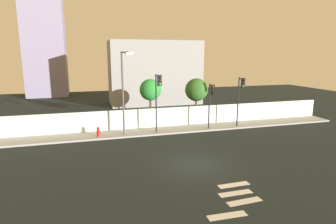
% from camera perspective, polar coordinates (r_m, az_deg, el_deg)
% --- Properties ---
extents(ground_plane, '(80.00, 80.00, 0.00)m').
position_cam_1_polar(ground_plane, '(18.17, 5.66, -10.72)').
color(ground_plane, black).
extents(sidewalk, '(36.00, 2.40, 0.15)m').
position_cam_1_polar(sidewalk, '(25.53, -1.14, -3.85)').
color(sidewalk, '#999999').
rests_on(sidewalk, ground).
extents(perimeter_wall, '(36.00, 0.18, 1.80)m').
position_cam_1_polar(perimeter_wall, '(26.51, -1.87, -1.10)').
color(perimeter_wall, silver).
rests_on(perimeter_wall, sidewalk).
extents(crosswalk_marking, '(3.56, 3.03, 0.01)m').
position_cam_1_polar(crosswalk_marking, '(14.62, 13.74, -16.84)').
color(crosswalk_marking, silver).
rests_on(crosswalk_marking, ground).
extents(traffic_light_left, '(0.43, 1.27, 4.21)m').
position_cam_1_polar(traffic_light_left, '(25.15, 8.87, 3.14)').
color(traffic_light_left, black).
rests_on(traffic_light_left, sidewalk).
extents(traffic_light_center, '(0.35, 1.34, 5.16)m').
position_cam_1_polar(traffic_light_center, '(23.45, -2.11, 4.26)').
color(traffic_light_center, black).
rests_on(traffic_light_center, sidewalk).
extents(traffic_light_right, '(0.38, 1.19, 4.72)m').
position_cam_1_polar(traffic_light_right, '(26.58, 14.76, 4.10)').
color(traffic_light_right, black).
rests_on(traffic_light_right, sidewalk).
extents(street_lamp_curbside, '(0.80, 1.78, 7.04)m').
position_cam_1_polar(street_lamp_curbside, '(23.43, -9.13, 5.07)').
color(street_lamp_curbside, '#4C4C51').
rests_on(street_lamp_curbside, sidewalk).
extents(fire_hydrant, '(0.44, 0.26, 0.84)m').
position_cam_1_polar(fire_hydrant, '(24.08, -14.22, -3.88)').
color(fire_hydrant, red).
rests_on(fire_hydrant, sidewalk).
extents(roadside_tree_leftmost, '(2.11, 2.11, 4.63)m').
position_cam_1_polar(roadside_tree_leftmost, '(27.12, -3.67, 4.52)').
color(roadside_tree_leftmost, brown).
rests_on(roadside_tree_leftmost, ground).
extents(roadside_tree_midleft, '(2.35, 2.35, 4.59)m').
position_cam_1_polar(roadside_tree_midleft, '(28.56, 5.89, 4.54)').
color(roadside_tree_midleft, brown).
rests_on(roadside_tree_midleft, ground).
extents(low_building_distant, '(12.74, 6.00, 8.87)m').
position_cam_1_polar(low_building_distant, '(40.22, -2.80, 8.13)').
color(low_building_distant, gray).
rests_on(low_building_distant, ground).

